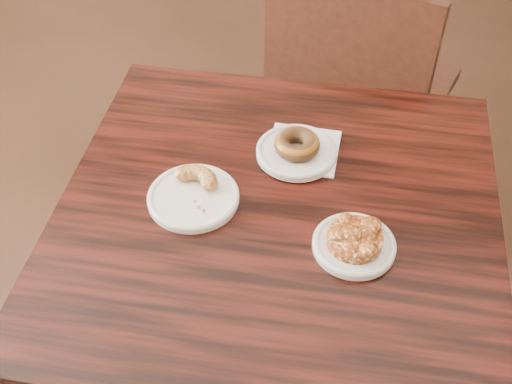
# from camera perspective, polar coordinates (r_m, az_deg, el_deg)

# --- Properties ---
(floor) EXTENTS (5.00, 5.00, 0.00)m
(floor) POSITION_cam_1_polar(r_m,az_deg,el_deg) (1.89, -6.40, -14.31)
(floor) COLOR black
(floor) RESTS_ON ground
(cafe_table) EXTENTS (0.86, 0.86, 0.75)m
(cafe_table) POSITION_cam_1_polar(r_m,az_deg,el_deg) (1.49, 1.57, -11.38)
(cafe_table) COLOR black
(cafe_table) RESTS_ON floor
(chair_far) EXTENTS (0.65, 0.65, 0.90)m
(chair_far) POSITION_cam_1_polar(r_m,az_deg,el_deg) (2.01, 9.66, 8.98)
(chair_far) COLOR black
(chair_far) RESTS_ON floor
(napkin) EXTENTS (0.15, 0.15, 0.00)m
(napkin) POSITION_cam_1_polar(r_m,az_deg,el_deg) (1.32, 4.21, 3.79)
(napkin) COLOR white
(napkin) RESTS_ON cafe_table
(plate_donut) EXTENTS (0.16, 0.16, 0.01)m
(plate_donut) POSITION_cam_1_polar(r_m,az_deg,el_deg) (1.30, 3.61, 3.55)
(plate_donut) COLOR white
(plate_donut) RESTS_ON napkin
(plate_cruller) EXTENTS (0.17, 0.17, 0.01)m
(plate_cruller) POSITION_cam_1_polar(r_m,az_deg,el_deg) (1.22, -5.59, -0.50)
(plate_cruller) COLOR white
(plate_cruller) RESTS_ON cafe_table
(plate_fritter) EXTENTS (0.15, 0.15, 0.01)m
(plate_fritter) POSITION_cam_1_polar(r_m,az_deg,el_deg) (1.14, 8.70, -4.72)
(plate_fritter) COLOR silver
(plate_fritter) RESTS_ON cafe_table
(glazed_donut) EXTENTS (0.09, 0.09, 0.03)m
(glazed_donut) POSITION_cam_1_polar(r_m,az_deg,el_deg) (1.28, 3.65, 4.28)
(glazed_donut) COLOR brown
(glazed_donut) RESTS_ON plate_donut
(apple_fritter) EXTENTS (0.13, 0.13, 0.03)m
(apple_fritter) POSITION_cam_1_polar(r_m,az_deg,el_deg) (1.13, 8.82, -4.00)
(apple_fritter) COLOR #4D1908
(apple_fritter) RESTS_ON plate_fritter
(cruller_fragment) EXTENTS (0.11, 0.11, 0.03)m
(cruller_fragment) POSITION_cam_1_polar(r_m,az_deg,el_deg) (1.20, -5.66, 0.20)
(cruller_fragment) COLOR brown
(cruller_fragment) RESTS_ON plate_cruller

